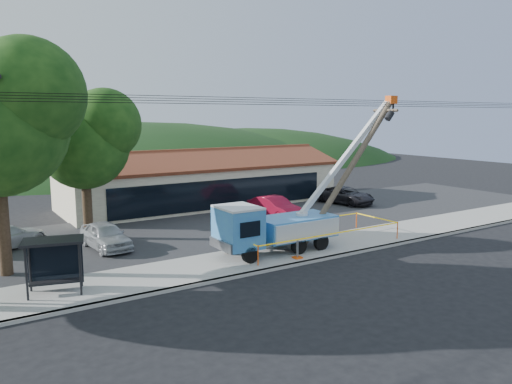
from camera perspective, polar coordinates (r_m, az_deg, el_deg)
The scene contains 16 objects.
ground at distance 23.32m, azimuth 7.29°, elevation -9.74°, with size 120.00×120.00×0.00m, color black.
curb at distance 24.86m, azimuth 4.15°, elevation -8.32°, with size 60.00×0.25×0.15m, color #A7A59C.
sidewalk at distance 26.34m, azimuth 1.65°, elevation -7.32°, with size 60.00×4.00×0.15m, color #A7A59C.
parking_lot at distance 33.04m, azimuth -6.24°, elevation -4.07°, with size 60.00×12.00×0.10m, color #28282B.
strip_mall at distance 41.50m, azimuth -6.29°, elevation 1.14°, with size 22.50×8.53×4.67m.
tree_lot at distance 30.76m, azimuth -19.10°, elevation 6.14°, with size 6.30×5.60×8.94m.
hill_center at distance 76.21m, azimuth -14.04°, elevation 3.00°, with size 89.60×64.00×32.00m, color black.
hill_east at distance 84.75m, azimuth -1.12°, elevation 3.82°, with size 72.80×52.00×26.00m, color black.
utility_truck at distance 26.47m, azimuth 2.17°, elevation -3.77°, with size 11.89×3.64×8.37m.
leaning_pole at distance 29.14m, azimuth 11.05°, elevation 3.20°, with size 6.93×1.86×8.33m.
bus_shelter at distance 22.13m, azimuth -22.09°, elevation -6.49°, with size 2.65×2.00×2.27m.
caution_tape at distance 28.45m, azimuth 6.69°, elevation -4.46°, with size 9.88×3.47×1.00m.
car_silver at distance 28.89m, azimuth -16.74°, elevation -6.39°, with size 1.73×4.31×1.47m, color #AEB2B6.
car_red at distance 35.78m, azimuth 2.15°, elevation -3.11°, with size 1.60×4.57×1.51m, color maroon.
car_white at distance 30.89m, azimuth -26.68°, elevation -5.99°, with size 1.91×4.69×1.36m, color silver.
car_dark at distance 42.03m, azimuth 10.15°, elevation -1.45°, with size 2.31×5.00×1.39m, color black.
Camera 1 is at (-14.33, -16.85, 7.40)m, focal length 35.00 mm.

